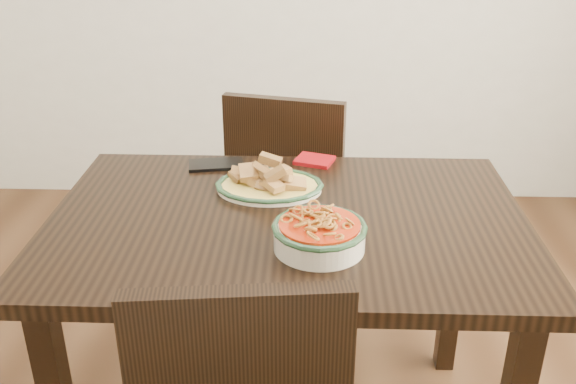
{
  "coord_description": "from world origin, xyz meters",
  "views": [
    {
      "loc": [
        0.18,
        -1.45,
        1.52
      ],
      "look_at": [
        0.13,
        0.05,
        0.81
      ],
      "focal_mm": 40.0,
      "sensor_mm": 36.0,
      "label": 1
    }
  ],
  "objects_px": {
    "dining_table": "(288,248)",
    "fish_plate": "(269,176)",
    "noodle_bowl": "(319,232)",
    "chair_far": "(291,191)",
    "smartphone": "(216,164)"
  },
  "relations": [
    {
      "from": "dining_table",
      "to": "fish_plate",
      "type": "height_order",
      "value": "fish_plate"
    },
    {
      "from": "dining_table",
      "to": "noodle_bowl",
      "type": "xyz_separation_m",
      "value": [
        0.08,
        -0.16,
        0.14
      ]
    },
    {
      "from": "noodle_bowl",
      "to": "dining_table",
      "type": "bearing_deg",
      "value": 116.49
    },
    {
      "from": "chair_far",
      "to": "noodle_bowl",
      "type": "bearing_deg",
      "value": 109.29
    },
    {
      "from": "chair_far",
      "to": "dining_table",
      "type": "bearing_deg",
      "value": 104.07
    },
    {
      "from": "dining_table",
      "to": "chair_far",
      "type": "relative_size",
      "value": 1.39
    },
    {
      "from": "dining_table",
      "to": "smartphone",
      "type": "height_order",
      "value": "smartphone"
    },
    {
      "from": "fish_plate",
      "to": "chair_far",
      "type": "bearing_deg",
      "value": 84.99
    },
    {
      "from": "chair_far",
      "to": "noodle_bowl",
      "type": "relative_size",
      "value": 3.96
    },
    {
      "from": "fish_plate",
      "to": "dining_table",
      "type": "bearing_deg",
      "value": -70.17
    },
    {
      "from": "noodle_bowl",
      "to": "smartphone",
      "type": "height_order",
      "value": "noodle_bowl"
    },
    {
      "from": "fish_plate",
      "to": "smartphone",
      "type": "bearing_deg",
      "value": 135.95
    },
    {
      "from": "noodle_bowl",
      "to": "chair_far",
      "type": "bearing_deg",
      "value": 96.14
    },
    {
      "from": "smartphone",
      "to": "noodle_bowl",
      "type": "bearing_deg",
      "value": -67.13
    },
    {
      "from": "fish_plate",
      "to": "smartphone",
      "type": "distance_m",
      "value": 0.25
    }
  ]
}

